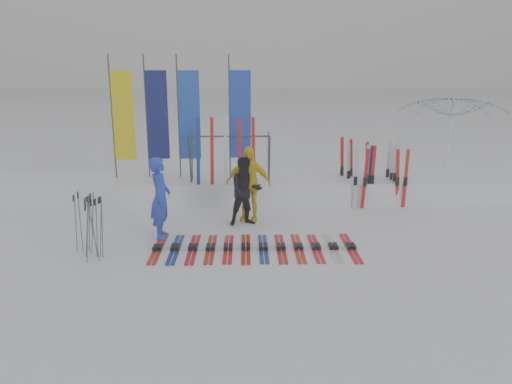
{
  "coord_description": "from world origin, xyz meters",
  "views": [
    {
      "loc": [
        -0.02,
        -8.4,
        3.64
      ],
      "look_at": [
        0.2,
        1.6,
        1.0
      ],
      "focal_mm": 35.0,
      "sensor_mm": 36.0,
      "label": 1
    }
  ],
  "objects_px": {
    "ski_row": "(255,247)",
    "ski_rack": "(230,152)",
    "person_blue": "(160,198)",
    "person_black": "(246,191)",
    "person_yellow": "(248,184)",
    "tent_canopy": "(449,144)"
  },
  "relations": [
    {
      "from": "ski_row",
      "to": "ski_rack",
      "type": "xyz_separation_m",
      "value": [
        -0.57,
        3.28,
        1.35
      ]
    },
    {
      "from": "person_blue",
      "to": "ski_rack",
      "type": "height_order",
      "value": "ski_rack"
    },
    {
      "from": "person_black",
      "to": "person_yellow",
      "type": "distance_m",
      "value": 0.34
    },
    {
      "from": "ski_row",
      "to": "person_yellow",
      "type": "bearing_deg",
      "value": 93.38
    },
    {
      "from": "person_blue",
      "to": "person_black",
      "type": "bearing_deg",
      "value": -67.26
    },
    {
      "from": "person_yellow",
      "to": "person_black",
      "type": "bearing_deg",
      "value": -93.88
    },
    {
      "from": "person_black",
      "to": "ski_rack",
      "type": "relative_size",
      "value": 0.77
    },
    {
      "from": "tent_canopy",
      "to": "ski_rack",
      "type": "relative_size",
      "value": 1.53
    },
    {
      "from": "person_black",
      "to": "ski_rack",
      "type": "xyz_separation_m",
      "value": [
        -0.4,
        1.72,
        0.6
      ]
    },
    {
      "from": "tent_canopy",
      "to": "ski_row",
      "type": "xyz_separation_m",
      "value": [
        -5.49,
        -4.26,
        -1.37
      ]
    },
    {
      "from": "person_yellow",
      "to": "ski_rack",
      "type": "xyz_separation_m",
      "value": [
        -0.46,
        1.4,
        0.5
      ]
    },
    {
      "from": "person_yellow",
      "to": "ski_rack",
      "type": "distance_m",
      "value": 1.56
    },
    {
      "from": "person_blue",
      "to": "ski_row",
      "type": "xyz_separation_m",
      "value": [
        1.95,
        -0.73,
        -0.83
      ]
    },
    {
      "from": "tent_canopy",
      "to": "ski_row",
      "type": "distance_m",
      "value": 7.08
    },
    {
      "from": "ski_row",
      "to": "ski_rack",
      "type": "height_order",
      "value": "ski_rack"
    },
    {
      "from": "person_black",
      "to": "ski_row",
      "type": "relative_size",
      "value": 0.39
    },
    {
      "from": "person_blue",
      "to": "tent_canopy",
      "type": "bearing_deg",
      "value": -66.54
    },
    {
      "from": "person_black",
      "to": "tent_canopy",
      "type": "xyz_separation_m",
      "value": [
        5.66,
        2.71,
        0.62
      ]
    },
    {
      "from": "person_yellow",
      "to": "tent_canopy",
      "type": "distance_m",
      "value": 6.11
    },
    {
      "from": "person_blue",
      "to": "person_yellow",
      "type": "relative_size",
      "value": 0.98
    },
    {
      "from": "person_black",
      "to": "ski_row",
      "type": "distance_m",
      "value": 1.73
    },
    {
      "from": "tent_canopy",
      "to": "ski_rack",
      "type": "bearing_deg",
      "value": -170.76
    }
  ]
}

